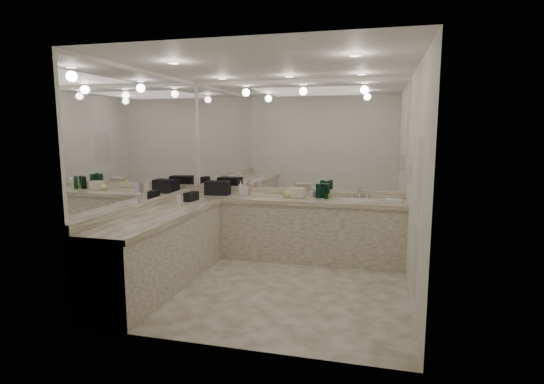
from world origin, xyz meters
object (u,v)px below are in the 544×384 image
(black_toiletry_bag, at_px, (218,188))
(sink, at_px, (359,201))
(soap_bottle_a, at_px, (241,188))
(soap_bottle_c, at_px, (287,193))
(cream_cosmetic_case, at_px, (297,193))
(soap_bottle_b, at_px, (245,189))
(wall_phone, at_px, (408,173))
(hand_towel, at_px, (393,201))

(black_toiletry_bag, bearing_deg, sink, -0.42)
(soap_bottle_a, height_order, soap_bottle_c, soap_bottle_a)
(cream_cosmetic_case, height_order, soap_bottle_b, soap_bottle_b)
(sink, distance_m, black_toiletry_bag, 2.11)
(sink, height_order, soap_bottle_b, soap_bottle_b)
(black_toiletry_bag, bearing_deg, cream_cosmetic_case, 0.08)
(wall_phone, bearing_deg, soap_bottle_c, 163.38)
(wall_phone, height_order, soap_bottle_b, wall_phone)
(sink, xyz_separation_m, soap_bottle_b, (-1.65, -0.03, 0.11))
(sink, height_order, cream_cosmetic_case, cream_cosmetic_case)
(soap_bottle_b, relative_size, soap_bottle_c, 1.34)
(sink, bearing_deg, soap_bottle_a, 177.37)
(wall_phone, bearing_deg, cream_cosmetic_case, 160.81)
(sink, relative_size, soap_bottle_a, 2.07)
(cream_cosmetic_case, relative_size, soap_bottle_a, 1.11)
(black_toiletry_bag, xyz_separation_m, hand_towel, (2.57, -0.03, -0.08))
(sink, distance_m, soap_bottle_c, 1.02)
(sink, xyz_separation_m, black_toiletry_bag, (-2.11, 0.02, 0.11))
(black_toiletry_bag, distance_m, soap_bottle_c, 1.09)
(cream_cosmetic_case, distance_m, soap_bottle_a, 0.88)
(sink, xyz_separation_m, cream_cosmetic_case, (-0.88, 0.02, 0.07))
(wall_phone, relative_size, soap_bottle_a, 1.13)
(cream_cosmetic_case, relative_size, soap_bottle_c, 1.57)
(soap_bottle_b, height_order, soap_bottle_c, soap_bottle_b)
(soap_bottle_c, bearing_deg, soap_bottle_a, 172.60)
(sink, bearing_deg, wall_phone, -39.57)
(cream_cosmetic_case, xyz_separation_m, hand_towel, (1.34, -0.03, -0.05))
(soap_bottle_c, bearing_deg, cream_cosmetic_case, 13.05)
(soap_bottle_c, bearing_deg, hand_towel, 0.00)
(soap_bottle_a, bearing_deg, sink, -2.63)
(wall_phone, distance_m, hand_towel, 0.66)
(sink, xyz_separation_m, hand_towel, (0.46, -0.02, 0.02))
(wall_phone, height_order, cream_cosmetic_case, wall_phone)
(wall_phone, distance_m, soap_bottle_b, 2.33)
(cream_cosmetic_case, xyz_separation_m, soap_bottle_a, (-0.88, 0.06, 0.04))
(soap_bottle_c, bearing_deg, wall_phone, -16.62)
(soap_bottle_a, distance_m, soap_bottle_b, 0.15)
(wall_phone, height_order, black_toiletry_bag, wall_phone)
(soap_bottle_b, bearing_deg, soap_bottle_a, 135.35)
(soap_bottle_b, bearing_deg, cream_cosmetic_case, 3.18)
(sink, relative_size, cream_cosmetic_case, 1.86)
(black_toiletry_bag, distance_m, hand_towel, 2.57)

